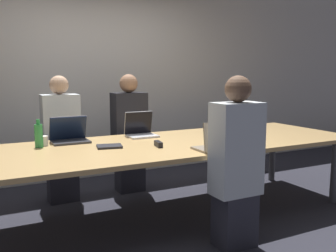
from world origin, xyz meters
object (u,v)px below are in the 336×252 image
bottle_far_midleft (39,135)px  stapler (158,144)px  person_far_center (129,135)px  person_near_midright (236,165)px  laptop_far_midleft (69,135)px  cup_far_midleft (43,141)px  bottle_near_midright (228,132)px  laptop_near_midright (216,142)px  laptop_far_center (140,129)px  person_far_midleft (61,141)px

bottle_far_midleft → stapler: (1.00, -0.48, -0.09)m
person_far_center → person_near_midright: person_far_center is taller
laptop_far_midleft → cup_far_midleft: 0.27m
person_near_midright → bottle_far_midleft: bearing=-40.8°
bottle_near_midright → bottle_far_midleft: bearing=158.1°
person_far_center → laptop_near_midright: 1.52m
laptop_far_midleft → bottle_near_midright: bearing=-30.9°
person_far_center → bottle_near_midright: bearing=-68.0°
laptop_near_midright → bottle_near_midright: (0.28, 0.21, 0.04)m
laptop_far_center → laptop_far_midleft: laptop_far_center is taller
person_far_center → bottle_near_midright: 1.40m
laptop_far_center → person_far_midleft: bearing=147.4°
laptop_far_center → bottle_near_midright: 0.99m
person_far_center → laptop_near_midright: bearing=-81.0°
cup_far_midleft → laptop_near_midright: 1.63m
laptop_far_midleft → person_far_midleft: size_ratio=0.26×
laptop_far_midleft → bottle_far_midleft: bearing=-155.8°
cup_far_midleft → laptop_far_midleft: bearing=14.5°
laptop_far_center → cup_far_midleft: laptop_far_center is taller
person_far_center → cup_far_midleft: (-1.09, -0.55, 0.11)m
person_near_midright → bottle_near_midright: size_ratio=5.34×
laptop_near_midright → stapler: 0.55m
laptop_far_midleft → stapler: size_ratio=2.35×
cup_far_midleft → bottle_far_midleft: bottle_far_midleft is taller
person_far_center → person_far_midleft: size_ratio=1.01×
laptop_far_center → stapler: 0.62m
laptop_far_midleft → laptop_near_midright: (1.06, -1.01, 0.00)m
person_far_midleft → cup_far_midleft: bearing=-116.7°
laptop_near_midright → stapler: size_ratio=2.08×
bottle_far_midleft → bottle_near_midright: (1.66, -0.67, 0.00)m
laptop_far_center → bottle_far_midleft: (-1.08, -0.14, 0.04)m
person_far_midleft → cup_far_midleft: size_ratio=15.13×
person_near_midright → bottle_near_midright: (0.29, 0.51, 0.18)m
laptop_far_center → stapler: bearing=-97.3°
person_far_midleft → bottle_near_midright: (1.33, -1.29, 0.19)m
laptop_far_center → person_far_midleft: size_ratio=0.22×
laptop_far_center → person_near_midright: (0.29, -1.32, -0.14)m
laptop_far_midleft → person_near_midright: size_ratio=0.26×
laptop_far_center → laptop_far_midleft: size_ratio=0.87×
stapler → laptop_near_midright: bearing=-37.3°
person_far_center → stapler: size_ratio=9.19×
person_far_center → bottle_far_midleft: bearing=-151.3°
laptop_far_midleft → person_far_midleft: 0.50m
person_far_midleft → stapler: size_ratio=9.11×
laptop_far_center → person_far_center: 0.50m
person_far_center → person_far_midleft: 0.81m
person_far_center → laptop_near_midright: size_ratio=4.41×
laptop_far_midleft → bottle_near_midright: bottle_near_midright is taller
laptop_far_midleft → stapler: laptop_far_midleft is taller
laptop_far_center → bottle_near_midright: (0.58, -0.81, 0.04)m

